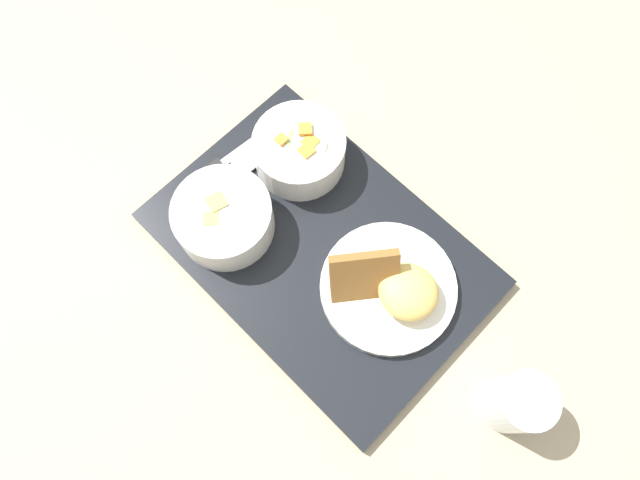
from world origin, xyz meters
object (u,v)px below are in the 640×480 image
at_px(bowl_salad, 299,150).
at_px(spoon, 234,168).
at_px(bowl_soup, 223,217).
at_px(plate_main, 391,288).
at_px(knife, 214,168).
at_px(glass_water, 516,403).

distance_m(bowl_salad, spoon, 0.10).
distance_m(bowl_soup, plate_main, 0.24).
bearing_deg(plate_main, bowl_soup, -157.67).
distance_m(knife, glass_water, 0.51).
relative_size(bowl_salad, bowl_soup, 0.97).
xyz_separation_m(bowl_salad, glass_water, (0.43, -0.05, -0.01)).
xyz_separation_m(bowl_salad, bowl_soup, (0.00, -0.14, 0.00)).
xyz_separation_m(bowl_soup, spoon, (-0.06, 0.07, -0.03)).
distance_m(knife, spoon, 0.03).
relative_size(bowl_salad, plate_main, 0.72).
bearing_deg(knife, bowl_salad, -33.48).
xyz_separation_m(bowl_salad, spoon, (-0.06, -0.08, -0.03)).
bearing_deg(glass_water, plate_main, -179.86).
distance_m(bowl_salad, knife, 0.13).
xyz_separation_m(bowl_salad, knife, (-0.08, -0.10, -0.03)).
height_order(bowl_salad, glass_water, glass_water).
distance_m(spoon, glass_water, 0.49).
height_order(knife, spoon, knife).
bearing_deg(spoon, glass_water, -82.26).
bearing_deg(spoon, bowl_salad, -31.02).
xyz_separation_m(knife, spoon, (0.02, 0.02, -0.00)).
relative_size(bowl_soup, knife, 0.69).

